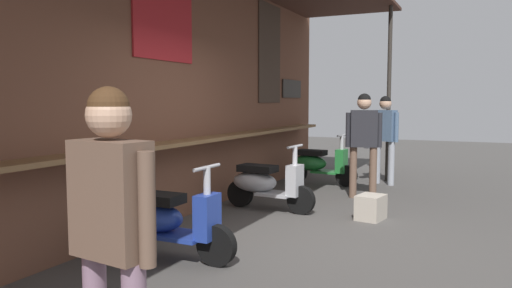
# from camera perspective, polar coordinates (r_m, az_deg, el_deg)

# --- Properties ---
(ground_plane) EXTENTS (31.18, 31.18, 0.00)m
(ground_plane) POSITION_cam_1_polar(r_m,az_deg,el_deg) (5.69, 5.86, -11.15)
(ground_plane) COLOR #474442
(market_stall_facade) EXTENTS (11.13, 2.31, 3.60)m
(market_stall_facade) POSITION_cam_1_polar(r_m,az_deg,el_deg) (6.35, -10.38, 8.58)
(market_stall_facade) COLOR brown
(market_stall_facade) RESTS_ON ground_plane
(scooter_blue) EXTENTS (0.46, 1.40, 0.97)m
(scooter_blue) POSITION_cam_1_polar(r_m,az_deg,el_deg) (5.06, -10.43, -8.69)
(scooter_blue) COLOR #233D9E
(scooter_blue) RESTS_ON ground_plane
(scooter_silver) EXTENTS (0.50, 1.40, 0.97)m
(scooter_silver) POSITION_cam_1_polar(r_m,az_deg,el_deg) (7.14, 1.02, -4.60)
(scooter_silver) COLOR #B2B5BA
(scooter_silver) RESTS_ON ground_plane
(scooter_green) EXTENTS (0.48, 1.40, 0.97)m
(scooter_green) POSITION_cam_1_polar(r_m,az_deg,el_deg) (9.40, 7.14, -2.31)
(scooter_green) COLOR #237533
(scooter_green) RESTS_ON ground_plane
(shopper_with_handbag) EXTENTS (0.42, 0.66, 1.68)m
(shopper_with_handbag) POSITION_cam_1_polar(r_m,az_deg,el_deg) (9.58, 14.69, 1.51)
(shopper_with_handbag) COLOR #999EA8
(shopper_with_handbag) RESTS_ON ground_plane
(shopper_browsing) EXTENTS (0.31, 0.56, 1.71)m
(shopper_browsing) POSITION_cam_1_polar(r_m,az_deg,el_deg) (8.11, 12.44, 1.19)
(shopper_browsing) COLOR brown
(shopper_browsing) RESTS_ON ground_plane
(shopper_passing) EXTENTS (0.25, 0.56, 1.65)m
(shopper_passing) POSITION_cam_1_polar(r_m,az_deg,el_deg) (2.53, -16.49, -8.09)
(shopper_passing) COLOR gray
(shopper_passing) RESTS_ON ground_plane
(merchandise_crate) EXTENTS (0.44, 0.38, 0.33)m
(merchandise_crate) POSITION_cam_1_polar(r_m,az_deg,el_deg) (6.77, 13.22, -7.19)
(merchandise_crate) COLOR #B2A899
(merchandise_crate) RESTS_ON ground_plane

